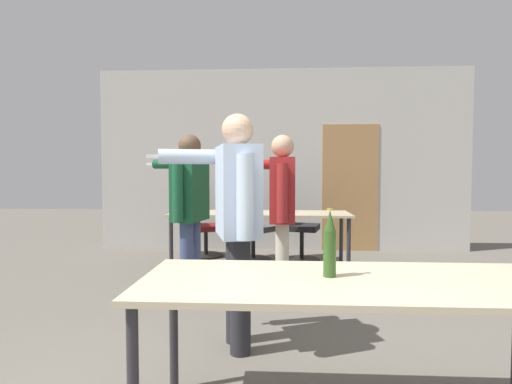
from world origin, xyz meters
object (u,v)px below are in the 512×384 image
at_px(person_left_plaid, 281,202).
at_px(drink_cup, 290,208).
at_px(beer_bottle, 330,245).
at_px(office_chair_far_right, 249,232).
at_px(office_chair_far_left, 201,229).
at_px(office_chair_near_pushed, 297,230).
at_px(person_far_watching, 236,210).
at_px(person_right_polo, 189,201).

height_order(person_left_plaid, drink_cup, person_left_plaid).
height_order(beer_bottle, drink_cup, beer_bottle).
distance_m(office_chair_far_right, drink_cup, 0.79).
bearing_deg(office_chair_far_right, office_chair_far_left, -157.49).
bearing_deg(office_chair_far_right, office_chair_near_pushed, 49.11).
xyz_separation_m(person_far_watching, drink_cup, (0.46, 2.42, -0.20)).
bearing_deg(person_far_watching, person_left_plaid, -33.07).
relative_size(office_chair_far_right, office_chair_near_pushed, 0.97).
height_order(office_chair_far_right, office_chair_near_pushed, office_chair_near_pushed).
bearing_deg(office_chair_near_pushed, person_right_polo, -17.33).
xyz_separation_m(person_right_polo, office_chair_near_pushed, (1.15, 1.86, -0.54)).
relative_size(person_far_watching, office_chair_far_right, 1.84).
distance_m(person_far_watching, beer_bottle, 1.04).
relative_size(office_chair_far_left, office_chair_near_pushed, 0.95).
bearing_deg(beer_bottle, person_left_plaid, 96.72).
bearing_deg(office_chair_near_pushed, drink_cup, 1.48).
relative_size(office_chair_far_right, beer_bottle, 2.74).
bearing_deg(office_chair_near_pushed, person_far_watching, 3.23).
bearing_deg(office_chair_far_left, drink_cup, 42.10).
xyz_separation_m(person_left_plaid, office_chair_near_pushed, (0.24, 1.87, -0.54)).
bearing_deg(office_chair_near_pushed, office_chair_far_left, -82.91).
bearing_deg(person_right_polo, person_far_watching, -138.41).
height_order(person_far_watching, office_chair_near_pushed, person_far_watching).
xyz_separation_m(office_chair_far_right, office_chair_far_left, (-0.75, 0.27, -0.01)).
height_order(office_chair_far_left, drink_cup, office_chair_far_left).
relative_size(person_right_polo, office_chair_far_right, 1.79).
bearing_deg(office_chair_near_pushed, beer_bottle, 14.12).
xyz_separation_m(person_left_plaid, beer_bottle, (0.23, -1.91, -0.07)).
relative_size(person_left_plaid, drink_cup, 16.47).
bearing_deg(office_chair_far_right, drink_cup, 6.44).
distance_m(person_left_plaid, drink_cup, 1.40).
bearing_deg(office_chair_far_left, office_chair_far_right, 49.57).
xyz_separation_m(office_chair_far_left, beer_bottle, (1.42, -3.97, 0.50)).
bearing_deg(person_far_watching, person_right_polo, 13.38).
distance_m(office_chair_near_pushed, beer_bottle, 3.81).
bearing_deg(office_chair_far_right, beer_bottle, -37.83).
xyz_separation_m(person_right_polo, person_far_watching, (0.58, -1.05, 0.02)).
bearing_deg(person_left_plaid, drink_cup, -4.17).
xyz_separation_m(person_far_watching, beer_bottle, (0.56, -0.87, -0.09)).
relative_size(person_right_polo, drink_cup, 16.56).
height_order(person_left_plaid, office_chair_near_pushed, person_left_plaid).
height_order(person_right_polo, office_chair_near_pushed, person_right_polo).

